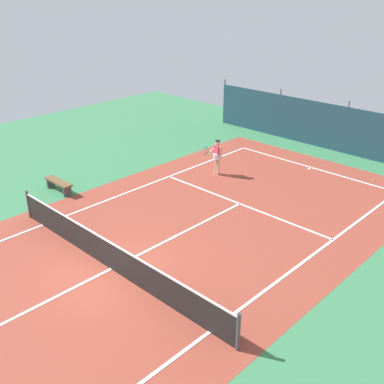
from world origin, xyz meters
The scene contains 7 objects.
ground_plane centered at (0.00, 0.00, 0.00)m, with size 36.00×36.00×0.00m, color #387A4C.
court_surface centered at (0.00, 0.00, 0.00)m, with size 11.02×26.60×0.01m.
tennis_net centered at (0.00, 0.00, 0.51)m, with size 10.12×0.10×1.10m.
back_fence centered at (0.00, 15.42, 0.67)m, with size 16.30×0.98×2.70m.
tennis_player centered at (-2.75, 8.14, 0.96)m, with size 0.81×0.68×1.64m.
tennis_ball_near_player centered at (2.85, 12.38, 0.03)m, with size 0.07×0.07×0.07m, color #CCDB33.
courtside_bench centered at (-6.31, 2.04, 0.37)m, with size 1.60×0.40×0.49m.
Camera 1 is at (10.21, -7.01, 8.17)m, focal length 43.43 mm.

